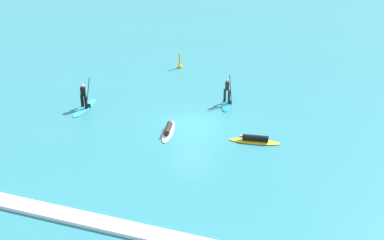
{
  "coord_description": "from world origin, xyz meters",
  "views": [
    {
      "loc": [
        8.59,
        -25.41,
        13.57
      ],
      "look_at": [
        0.0,
        0.0,
        0.5
      ],
      "focal_mm": 45.79,
      "sensor_mm": 36.0,
      "label": 1
    }
  ],
  "objects_px": {
    "surfer_on_white_board": "(168,130)",
    "marker_buoy": "(180,65)",
    "surfer_on_blue_board": "(227,98)",
    "surfer_on_teal_board": "(84,102)",
    "surfer_on_yellow_board": "(255,140)"
  },
  "relations": [
    {
      "from": "surfer_on_teal_board",
      "to": "marker_buoy",
      "type": "relative_size",
      "value": 2.28
    },
    {
      "from": "surfer_on_yellow_board",
      "to": "marker_buoy",
      "type": "bearing_deg",
      "value": -59.04
    },
    {
      "from": "surfer_on_yellow_board",
      "to": "surfer_on_teal_board",
      "type": "bearing_deg",
      "value": -12.77
    },
    {
      "from": "surfer_on_blue_board",
      "to": "marker_buoy",
      "type": "relative_size",
      "value": 2.12
    },
    {
      "from": "surfer_on_teal_board",
      "to": "surfer_on_blue_board",
      "type": "distance_m",
      "value": 9.54
    },
    {
      "from": "surfer_on_teal_board",
      "to": "surfer_on_blue_board",
      "type": "xyz_separation_m",
      "value": [
        8.77,
        3.76,
        -0.07
      ]
    },
    {
      "from": "surfer_on_white_board",
      "to": "surfer_on_blue_board",
      "type": "xyz_separation_m",
      "value": [
        2.24,
        5.21,
        0.24
      ]
    },
    {
      "from": "surfer_on_white_board",
      "to": "surfer_on_teal_board",
      "type": "bearing_deg",
      "value": 65.99
    },
    {
      "from": "surfer_on_teal_board",
      "to": "surfer_on_blue_board",
      "type": "height_order",
      "value": "surfer_on_teal_board"
    },
    {
      "from": "marker_buoy",
      "to": "surfer_on_blue_board",
      "type": "bearing_deg",
      "value": -46.11
    },
    {
      "from": "surfer_on_teal_board",
      "to": "surfer_on_blue_board",
      "type": "bearing_deg",
      "value": -69.89
    },
    {
      "from": "surfer_on_yellow_board",
      "to": "marker_buoy",
      "type": "xyz_separation_m",
      "value": [
        -8.41,
        10.45,
        0.1
      ]
    },
    {
      "from": "surfer_on_blue_board",
      "to": "surfer_on_teal_board",
      "type": "bearing_deg",
      "value": -76.83
    },
    {
      "from": "surfer_on_yellow_board",
      "to": "surfer_on_white_board",
      "type": "distance_m",
      "value": 5.2
    },
    {
      "from": "surfer_on_white_board",
      "to": "marker_buoy",
      "type": "bearing_deg",
      "value": 4.99
    }
  ]
}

